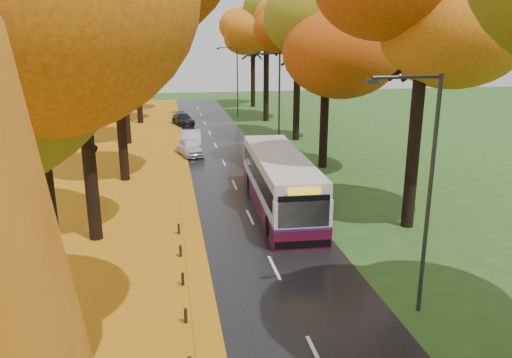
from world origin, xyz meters
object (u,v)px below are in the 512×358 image
object	(u,v)px
streetlamp_near	(424,179)
car_white	(190,147)
streetlamp_mid	(276,98)
streetlamp_far	(235,76)
car_dark	(183,119)
car_silver	(191,140)
bus	(280,181)

from	to	relation	value
streetlamp_near	car_white	bearing A→B (deg)	104.26
streetlamp_mid	streetlamp_far	distance (m)	22.00
car_white	streetlamp_far	bearing A→B (deg)	58.38
streetlamp_far	car_dark	distance (m)	8.85
streetlamp_near	car_white	world-z (taller)	streetlamp_near
streetlamp_near	car_silver	world-z (taller)	streetlamp_near
streetlamp_far	bus	world-z (taller)	streetlamp_far
streetlamp_near	streetlamp_far	bearing A→B (deg)	90.00
streetlamp_near	streetlamp_far	size ratio (longest dim) A/B	1.00
streetlamp_mid	bus	size ratio (longest dim) A/B	0.70
streetlamp_near	streetlamp_mid	world-z (taller)	same
streetlamp_mid	car_silver	bearing A→B (deg)	139.12
bus	car_white	world-z (taller)	bus
streetlamp_near	car_silver	distance (m)	28.18
streetlamp_near	bus	world-z (taller)	streetlamp_near
car_white	bus	bearing A→B (deg)	-86.65
car_silver	car_dark	bearing A→B (deg)	93.72
car_white	car_silver	bearing A→B (deg)	70.81
bus	car_white	xyz separation A→B (m)	(-4.15, 13.72, -0.94)
streetlamp_far	streetlamp_mid	bearing A→B (deg)	-90.00
streetlamp_mid	bus	world-z (taller)	streetlamp_mid
car_dark	streetlamp_far	bearing A→B (deg)	23.04
streetlamp_near	streetlamp_mid	bearing A→B (deg)	90.00
streetlamp_mid	bus	xyz separation A→B (m)	(-2.15, -10.94, -3.11)
streetlamp_mid	car_white	xyz separation A→B (m)	(-6.30, 2.78, -4.04)
streetlamp_far	car_silver	world-z (taller)	streetlamp_far
car_silver	streetlamp_far	bearing A→B (deg)	72.71
streetlamp_mid	car_white	world-z (taller)	streetlamp_mid
streetlamp_near	streetlamp_mid	size ratio (longest dim) A/B	1.00
bus	car_silver	distance (m)	16.66
car_silver	streetlamp_mid	bearing A→B (deg)	-38.32
streetlamp_mid	car_dark	distance (m)	18.86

